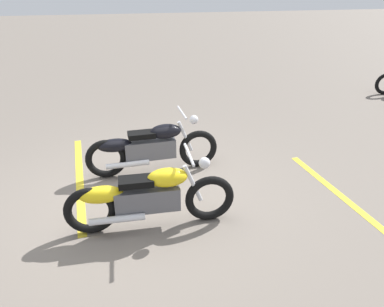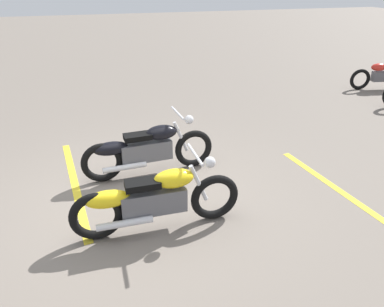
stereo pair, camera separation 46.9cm
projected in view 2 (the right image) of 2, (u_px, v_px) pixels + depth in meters
ground_plane at (139, 199)px, 5.53m from camera, size 60.00×60.00×0.00m
motorcycle_bright_foreground at (153, 199)px, 4.69m from camera, size 2.23×0.62×1.04m
motorcycle_dark_foreground at (146, 149)px, 6.04m from camera, size 2.23×0.62×1.04m
parking_stripe_near at (75, 184)px, 5.93m from camera, size 0.41×3.20×0.01m
parking_stripe_mid at (347, 196)px, 5.60m from camera, size 0.41×3.20×0.01m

